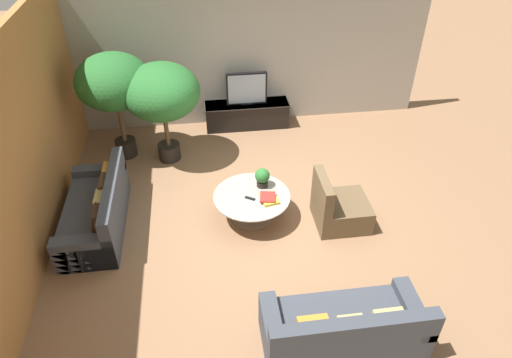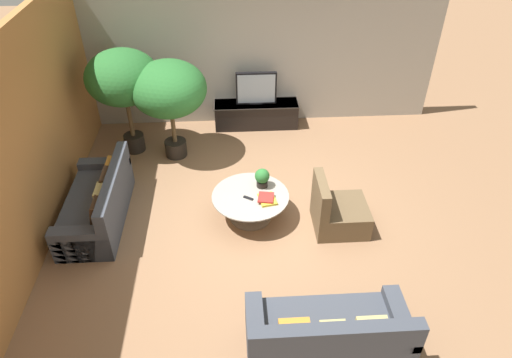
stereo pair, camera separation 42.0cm
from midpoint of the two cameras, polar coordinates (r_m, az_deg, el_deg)
The scene contains 14 objects.
ground_plane at distance 7.25m, azimuth -0.51°, elevation -5.01°, with size 24.00×24.00×0.00m, color #8C6647.
back_wall_stone at distance 9.27m, azimuth -3.21°, elevation 15.67°, with size 7.40×0.12×3.00m, color #A39E93.
side_wall_left at distance 6.99m, azimuth -28.42°, elevation 3.49°, with size 0.12×7.40×3.00m, color #B2753D.
media_console at distance 9.51m, azimuth -2.42°, elevation 8.07°, with size 1.73×0.50×0.52m.
television at distance 9.24m, azimuth -2.51°, elevation 11.20°, with size 0.81×0.13×0.66m.
coffee_table at distance 7.08m, azimuth -2.24°, elevation -2.94°, with size 1.19×1.19×0.44m.
couch_by_wall at distance 7.41m, azimuth -20.76°, elevation -3.89°, with size 0.84×1.89×0.84m.
couch_near_entry at distance 5.60m, azimuth 8.67°, elevation -18.23°, with size 1.85×0.84×0.84m.
armchair_wicker at distance 7.10m, azimuth 8.59°, elevation -3.70°, with size 0.80×0.76×0.86m.
potted_palm_tall at distance 8.41m, azimuth -18.79°, elevation 11.19°, with size 1.30×1.30×1.98m.
potted_palm_corner at distance 8.14m, azimuth -13.21°, elevation 10.33°, with size 1.33×1.33×1.85m.
potted_plant_tabletop at distance 7.08m, azimuth -0.90°, elevation 0.19°, with size 0.23×0.23×0.32m.
book_stack at distance 6.90m, azimuth -0.15°, elevation -2.44°, with size 0.30×0.34×0.07m.
remote_black at distance 6.93m, azimuth -2.49°, elevation -2.47°, with size 0.04×0.16×0.02m, color black.
Camera 1 is at (-0.87, -5.35, 4.84)m, focal length 32.00 mm.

